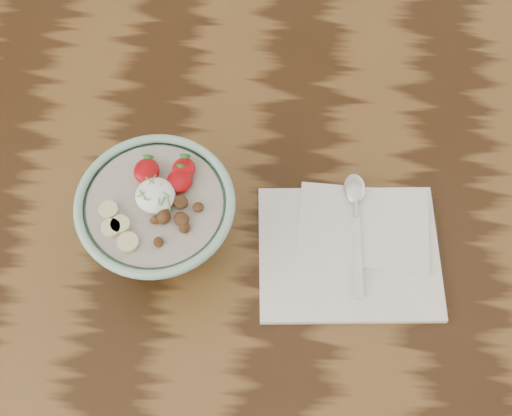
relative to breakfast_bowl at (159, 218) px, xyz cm
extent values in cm
cube|color=black|center=(-4.07, 1.52, -8.42)|extent=(160.00, 90.00, 4.00)
cylinder|color=#89B99D|center=(-0.02, -0.04, -5.82)|extent=(8.38, 8.38, 1.20)
torus|color=#89B99D|center=(-0.02, -0.04, 3.96)|extent=(19.06, 19.06, 1.10)
cylinder|color=#AFA291|center=(-0.02, -0.04, 3.36)|extent=(16.17, 16.17, 1.00)
ellipsoid|color=white|center=(0.10, 0.58, 4.76)|extent=(4.72, 4.72, 2.60)
ellipsoid|color=#96060A|center=(-1.42, 3.85, 4.71)|extent=(3.09, 3.40, 1.70)
cone|color=#286623|center=(-1.42, 5.24, 5.01)|extent=(1.40, 1.03, 1.52)
ellipsoid|color=#96060A|center=(2.96, 4.49, 4.63)|extent=(2.80, 3.08, 1.54)
cone|color=#286623|center=(2.96, 5.75, 4.93)|extent=(1.40, 1.03, 1.52)
ellipsoid|color=#96060A|center=(2.69, 2.85, 4.70)|extent=(3.06, 3.36, 1.68)
cone|color=#286623|center=(2.69, 4.23, 5.00)|extent=(1.40, 1.03, 1.52)
cylinder|color=beige|center=(-2.30, -5.37, 4.26)|extent=(2.44, 2.44, 0.70)
cylinder|color=beige|center=(-3.51, -3.20, 4.26)|extent=(2.27, 2.27, 0.70)
cylinder|color=beige|center=(-5.20, -1.46, 4.26)|extent=(2.26, 2.26, 0.70)
cylinder|color=beige|center=(-4.51, -3.71, 4.26)|extent=(2.26, 2.26, 0.70)
ellipsoid|color=#4F2E17|center=(5.20, -0.33, 4.32)|extent=(1.35, 1.29, 0.90)
ellipsoid|color=#4F2E17|center=(3.10, 0.08, 4.52)|extent=(2.46, 2.38, 1.29)
ellipsoid|color=#4F2E17|center=(1.18, -5.08, 4.32)|extent=(1.54, 1.62, 0.74)
ellipsoid|color=#4F2E17|center=(3.92, -3.08, 4.34)|extent=(1.67, 1.66, 1.02)
ellipsoid|color=#4F2E17|center=(3.44, -2.11, 4.53)|extent=(2.53, 2.46, 0.97)
ellipsoid|color=#4F2E17|center=(1.39, -1.93, 4.54)|extent=(1.65, 1.96, 1.47)
ellipsoid|color=#4F2E17|center=(0.48, -2.34, 4.34)|extent=(1.61, 1.39, 0.81)
cylinder|color=#4E8F3C|center=(-0.36, 2.03, 5.86)|extent=(0.88, 1.52, 0.24)
cylinder|color=#4E8F3C|center=(1.43, 0.40, 5.86)|extent=(1.25, 0.87, 0.23)
cylinder|color=#4E8F3C|center=(-0.03, -0.37, 5.86)|extent=(1.25, 0.69, 0.22)
cylinder|color=#4E8F3C|center=(0.77, -0.31, 5.86)|extent=(0.48, 1.59, 0.23)
cylinder|color=#4E8F3C|center=(2.00, -0.83, 5.86)|extent=(0.67, 1.78, 0.24)
cylinder|color=#4E8F3C|center=(-1.11, 0.02, 5.86)|extent=(1.18, 1.24, 0.23)
cylinder|color=#4E8F3C|center=(1.29, -0.58, 5.86)|extent=(0.52, 1.23, 0.22)
cylinder|color=#4E8F3C|center=(-1.04, -0.05, 5.86)|extent=(0.58, 1.05, 0.22)
cylinder|color=#4E8F3C|center=(0.83, 0.89, 5.86)|extent=(0.20, 1.60, 0.24)
cylinder|color=#4E8F3C|center=(-0.54, 1.94, 5.86)|extent=(1.34, 1.00, 0.23)
cylinder|color=#4E8F3C|center=(-1.06, 0.27, 5.86)|extent=(1.48, 1.23, 0.24)
cube|color=white|center=(23.95, -0.36, -5.98)|extent=(24.50, 20.45, 0.89)
cube|color=white|center=(25.73, 3.19, -5.27)|extent=(17.10, 11.90, 0.53)
cube|color=silver|center=(24.94, -1.27, -4.84)|extent=(1.64, 11.07, 0.34)
cylinder|color=silver|center=(24.57, 5.68, -4.67)|extent=(0.82, 2.91, 0.67)
ellipsoid|color=silver|center=(24.42, 8.43, -4.55)|extent=(3.17, 4.55, 0.91)
camera|label=1|loc=(14.72, -37.10, 78.49)|focal=50.00mm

